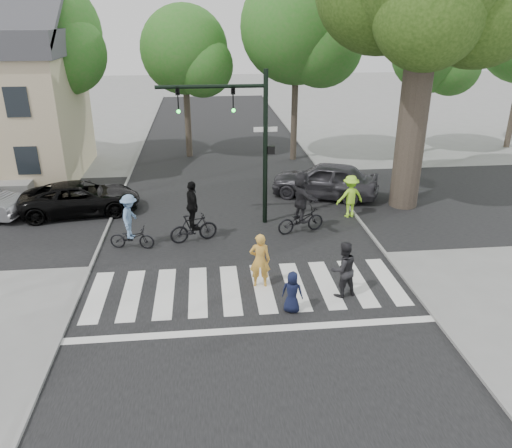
{
  "coord_description": "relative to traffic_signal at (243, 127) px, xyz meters",
  "views": [
    {
      "loc": [
        -1.13,
        -12.34,
        7.83
      ],
      "look_at": [
        0.5,
        3.0,
        1.3
      ],
      "focal_mm": 35.0,
      "sensor_mm": 36.0,
      "label": 1
    }
  ],
  "objects": [
    {
      "name": "ground",
      "position": [
        -0.35,
        -6.2,
        -3.9
      ],
      "size": [
        120.0,
        120.0,
        0.0
      ],
      "primitive_type": "plane",
      "color": "gray",
      "rests_on": "ground"
    },
    {
      "name": "road_stem",
      "position": [
        -0.35,
        -1.2,
        -3.9
      ],
      "size": [
        10.0,
        70.0,
        0.01
      ],
      "primitive_type": "cube",
      "color": "black",
      "rests_on": "ground"
    },
    {
      "name": "road_cross",
      "position": [
        -0.35,
        1.8,
        -3.89
      ],
      "size": [
        70.0,
        10.0,
        0.01
      ],
      "primitive_type": "cube",
      "color": "black",
      "rests_on": "ground"
    },
    {
      "name": "curb_left",
      "position": [
        -5.4,
        -1.2,
        -3.85
      ],
      "size": [
        0.1,
        70.0,
        0.1
      ],
      "primitive_type": "cube",
      "color": "gray",
      "rests_on": "ground"
    },
    {
      "name": "curb_right",
      "position": [
        4.7,
        -1.2,
        -3.85
      ],
      "size": [
        0.1,
        70.0,
        0.1
      ],
      "primitive_type": "cube",
      "color": "gray",
      "rests_on": "ground"
    },
    {
      "name": "crosswalk",
      "position": [
        -0.35,
        -5.54,
        -3.89
      ],
      "size": [
        10.0,
        3.85,
        0.01
      ],
      "color": "silver",
      "rests_on": "ground"
    },
    {
      "name": "traffic_signal",
      "position": [
        0.0,
        0.0,
        0.0
      ],
      "size": [
        4.45,
        0.29,
        6.0
      ],
      "color": "black",
      "rests_on": "ground"
    },
    {
      "name": "bg_tree_1",
      "position": [
        -9.06,
        9.28,
        2.75
      ],
      "size": [
        6.09,
        5.8,
        9.8
      ],
      "color": "brown",
      "rests_on": "ground"
    },
    {
      "name": "bg_tree_2",
      "position": [
        -2.11,
        10.42,
        1.88
      ],
      "size": [
        5.04,
        4.8,
        8.4
      ],
      "color": "brown",
      "rests_on": "ground"
    },
    {
      "name": "bg_tree_3",
      "position": [
        3.95,
        9.07,
        3.04
      ],
      "size": [
        6.3,
        6.0,
        10.2
      ],
      "color": "brown",
      "rests_on": "ground"
    },
    {
      "name": "bg_tree_4",
      "position": [
        11.88,
        9.93,
        1.73
      ],
      "size": [
        4.83,
        4.6,
        8.15
      ],
      "color": "brown",
      "rests_on": "ground"
    },
    {
      "name": "pedestrian_woman",
      "position": [
        0.07,
        -5.05,
        -3.02
      ],
      "size": [
        0.69,
        0.5,
        1.76
      ],
      "primitive_type": "imported",
      "rotation": [
        0.0,
        0.0,
        3.02
      ],
      "color": "gold",
      "rests_on": "ground"
    },
    {
      "name": "pedestrian_child",
      "position": [
        0.81,
        -6.59,
        -3.28
      ],
      "size": [
        0.71,
        0.58,
        1.24
      ],
      "primitive_type": "imported",
      "rotation": [
        0.0,
        0.0,
        2.79
      ],
      "color": "black",
      "rests_on": "ground"
    },
    {
      "name": "pedestrian_adult",
      "position": [
        2.45,
        -5.87,
        -3.03
      ],
      "size": [
        1.0,
        0.87,
        1.75
      ],
      "primitive_type": "imported",
      "rotation": [
        0.0,
        0.0,
        3.42
      ],
      "color": "#232326",
      "rests_on": "ground"
    },
    {
      "name": "cyclist_left",
      "position": [
        -4.19,
        -1.89,
        -3.02
      ],
      "size": [
        1.68,
        1.13,
        2.04
      ],
      "color": "black",
      "rests_on": "ground"
    },
    {
      "name": "cyclist_mid",
      "position": [
        -1.99,
        -1.52,
        -2.94
      ],
      "size": [
        1.85,
        1.16,
        2.33
      ],
      "color": "black",
      "rests_on": "ground"
    },
    {
      "name": "cyclist_right",
      "position": [
        2.1,
        -1.11,
        -2.82
      ],
      "size": [
        2.02,
        1.87,
        2.42
      ],
      "color": "black",
      "rests_on": "ground"
    },
    {
      "name": "car_suv",
      "position": [
        -6.74,
        1.85,
        -3.23
      ],
      "size": [
        5.08,
        2.88,
        1.34
      ],
      "primitive_type": "imported",
      "rotation": [
        0.0,
        0.0,
        1.71
      ],
      "color": "black",
      "rests_on": "ground"
    },
    {
      "name": "car_grey",
      "position": [
        3.95,
        2.75,
        -3.08
      ],
      "size": [
        5.18,
        3.67,
        1.64
      ],
      "primitive_type": "imported",
      "rotation": [
        0.0,
        0.0,
        -1.97
      ],
      "color": "#333237",
      "rests_on": "ground"
    },
    {
      "name": "bystander_hivis",
      "position": [
        4.41,
        0.25,
        -3.01
      ],
      "size": [
        1.26,
        0.87,
        1.79
      ],
      "primitive_type": "imported",
      "rotation": [
        0.0,
        0.0,
        3.34
      ],
      "color": "#AFFF31",
      "rests_on": "ground"
    }
  ]
}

